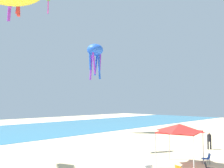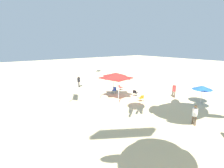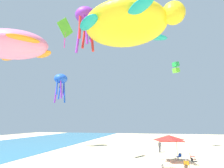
{
  "view_description": "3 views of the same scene",
  "coord_description": "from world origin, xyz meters",
  "px_view_note": "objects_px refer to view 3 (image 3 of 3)",
  "views": [
    {
      "loc": [
        -15.8,
        -6.19,
        4.87
      ],
      "look_at": [
        -2.04,
        7.09,
        6.21
      ],
      "focal_mm": 39.54,
      "sensor_mm": 36.0,
      "label": 1
    },
    {
      "loc": [
        -14.04,
        15.68,
        6.41
      ],
      "look_at": [
        1.82,
        3.65,
        1.77
      ],
      "focal_mm": 27.28,
      "sensor_mm": 36.0,
      "label": 2
    },
    {
      "loc": [
        -23.21,
        4.42,
        4.66
      ],
      "look_at": [
        -2.04,
        9.43,
        8.99
      ],
      "focal_mm": 30.78,
      "sensor_mm": 36.0,
      "label": 3
    }
  ],
  "objects_px": {
    "kite_octopus_blue": "(61,80)",
    "cooler_box": "(160,165)",
    "kite_turtle_yellow": "(127,25)",
    "person_near_umbrella": "(160,146)",
    "kite_octopus_purple": "(86,18)",
    "canopy_tent": "(169,138)",
    "folding_chair_left_of_tent": "(187,164)",
    "kite_box_green": "(176,67)",
    "folding_chair_facing_ocean": "(191,156)",
    "kite_diamond_lime": "(65,29)",
    "folding_chair_right_of_tent": "(194,161)",
    "kite_turtle_pink": "(10,45)",
    "folding_chair_near_cooler": "(179,156)"
  },
  "relations": [
    {
      "from": "kite_octopus_blue",
      "to": "kite_octopus_purple",
      "type": "relative_size",
      "value": 1.37
    },
    {
      "from": "kite_octopus_blue",
      "to": "kite_diamond_lime",
      "type": "bearing_deg",
      "value": 51.79
    },
    {
      "from": "folding_chair_near_cooler",
      "to": "kite_octopus_purple",
      "type": "bearing_deg",
      "value": -73.04
    },
    {
      "from": "folding_chair_facing_ocean",
      "to": "kite_diamond_lime",
      "type": "bearing_deg",
      "value": 119.24
    },
    {
      "from": "folding_chair_left_of_tent",
      "to": "cooler_box",
      "type": "height_order",
      "value": "folding_chair_left_of_tent"
    },
    {
      "from": "folding_chair_right_of_tent",
      "to": "kite_octopus_blue",
      "type": "relative_size",
      "value": 0.14
    },
    {
      "from": "folding_chair_right_of_tent",
      "to": "kite_diamond_lime",
      "type": "height_order",
      "value": "kite_diamond_lime"
    },
    {
      "from": "folding_chair_facing_ocean",
      "to": "kite_octopus_purple",
      "type": "height_order",
      "value": "kite_octopus_purple"
    },
    {
      "from": "kite_turtle_pink",
      "to": "folding_chair_left_of_tent",
      "type": "bearing_deg",
      "value": -142.93
    },
    {
      "from": "folding_chair_left_of_tent",
      "to": "kite_octopus_blue",
      "type": "relative_size",
      "value": 0.14
    },
    {
      "from": "folding_chair_left_of_tent",
      "to": "kite_turtle_pink",
      "type": "distance_m",
      "value": 19.18
    },
    {
      "from": "kite_octopus_purple",
      "to": "kite_turtle_pink",
      "type": "height_order",
      "value": "kite_octopus_purple"
    },
    {
      "from": "canopy_tent",
      "to": "folding_chair_facing_ocean",
      "type": "distance_m",
      "value": 4.51
    },
    {
      "from": "kite_octopus_blue",
      "to": "kite_diamond_lime",
      "type": "distance_m",
      "value": 15.37
    },
    {
      "from": "folding_chair_near_cooler",
      "to": "folding_chair_left_of_tent",
      "type": "xyz_separation_m",
      "value": [
        -4.67,
        -0.26,
        0.0
      ]
    },
    {
      "from": "kite_turtle_yellow",
      "to": "kite_diamond_lime",
      "type": "height_order",
      "value": "kite_diamond_lime"
    },
    {
      "from": "folding_chair_right_of_tent",
      "to": "folding_chair_facing_ocean",
      "type": "relative_size",
      "value": 1.0
    },
    {
      "from": "cooler_box",
      "to": "kite_octopus_purple",
      "type": "xyz_separation_m",
      "value": [
        -7.34,
        5.92,
        13.62
      ]
    },
    {
      "from": "person_near_umbrella",
      "to": "kite_diamond_lime",
      "type": "bearing_deg",
      "value": 168.92
    },
    {
      "from": "kite_diamond_lime",
      "to": "folding_chair_right_of_tent",
      "type": "bearing_deg",
      "value": 119.46
    },
    {
      "from": "kite_box_green",
      "to": "kite_turtle_pink",
      "type": "bearing_deg",
      "value": -64.71
    },
    {
      "from": "folding_chair_left_of_tent",
      "to": "kite_box_green",
      "type": "relative_size",
      "value": 0.37
    },
    {
      "from": "cooler_box",
      "to": "kite_turtle_yellow",
      "type": "bearing_deg",
      "value": 169.13
    },
    {
      "from": "kite_octopus_blue",
      "to": "cooler_box",
      "type": "bearing_deg",
      "value": 80.4
    },
    {
      "from": "cooler_box",
      "to": "kite_box_green",
      "type": "distance_m",
      "value": 21.75
    },
    {
      "from": "kite_box_green",
      "to": "kite_diamond_lime",
      "type": "relative_size",
      "value": 0.53
    },
    {
      "from": "kite_diamond_lime",
      "to": "kite_turtle_pink",
      "type": "distance_m",
      "value": 12.5
    },
    {
      "from": "kite_diamond_lime",
      "to": "kite_turtle_pink",
      "type": "xyz_separation_m",
      "value": [
        -10.46,
        -1.66,
        -6.63
      ]
    },
    {
      "from": "folding_chair_facing_ocean",
      "to": "kite_diamond_lime",
      "type": "distance_m",
      "value": 22.71
    },
    {
      "from": "cooler_box",
      "to": "kite_octopus_blue",
      "type": "xyz_separation_m",
      "value": [
        11.4,
        18.26,
        12.53
      ]
    },
    {
      "from": "folding_chair_right_of_tent",
      "to": "kite_box_green",
      "type": "height_order",
      "value": "kite_box_green"
    },
    {
      "from": "folding_chair_left_of_tent",
      "to": "kite_box_green",
      "type": "height_order",
      "value": "kite_box_green"
    },
    {
      "from": "person_near_umbrella",
      "to": "kite_turtle_pink",
      "type": "height_order",
      "value": "kite_turtle_pink"
    },
    {
      "from": "folding_chair_left_of_tent",
      "to": "cooler_box",
      "type": "bearing_deg",
      "value": 11.09
    },
    {
      "from": "canopy_tent",
      "to": "person_near_umbrella",
      "type": "bearing_deg",
      "value": 7.52
    },
    {
      "from": "folding_chair_left_of_tent",
      "to": "folding_chair_facing_ocean",
      "type": "xyz_separation_m",
      "value": [
        5.41,
        -1.32,
        0.0
      ]
    },
    {
      "from": "kite_turtle_yellow",
      "to": "folding_chair_near_cooler",
      "type": "bearing_deg",
      "value": 82.9
    },
    {
      "from": "folding_chair_left_of_tent",
      "to": "kite_box_green",
      "type": "xyz_separation_m",
      "value": [
        15.53,
        -1.18,
        14.56
      ]
    },
    {
      "from": "person_near_umbrella",
      "to": "kite_turtle_yellow",
      "type": "distance_m",
      "value": 22.86
    },
    {
      "from": "cooler_box",
      "to": "kite_turtle_pink",
      "type": "distance_m",
      "value": 17.88
    },
    {
      "from": "cooler_box",
      "to": "folding_chair_right_of_tent",
      "type": "bearing_deg",
      "value": -61.98
    },
    {
      "from": "person_near_umbrella",
      "to": "kite_octopus_purple",
      "type": "relative_size",
      "value": 0.42
    },
    {
      "from": "folding_chair_near_cooler",
      "to": "kite_octopus_purple",
      "type": "height_order",
      "value": "kite_octopus_purple"
    },
    {
      "from": "folding_chair_facing_ocean",
      "to": "kite_turtle_pink",
      "type": "relative_size",
      "value": 0.14
    },
    {
      "from": "kite_octopus_purple",
      "to": "kite_turtle_pink",
      "type": "bearing_deg",
      "value": 174.11
    },
    {
      "from": "folding_chair_near_cooler",
      "to": "kite_diamond_lime",
      "type": "xyz_separation_m",
      "value": [
        -6.25,
        13.24,
        15.73
      ]
    },
    {
      "from": "canopy_tent",
      "to": "folding_chair_left_of_tent",
      "type": "distance_m",
      "value": 3.91
    },
    {
      "from": "person_near_umbrella",
      "to": "folding_chair_left_of_tent",
      "type": "bearing_deg",
      "value": -135.8
    },
    {
      "from": "kite_octopus_purple",
      "to": "kite_box_green",
      "type": "bearing_deg",
      "value": 5.97
    },
    {
      "from": "kite_turtle_yellow",
      "to": "canopy_tent",
      "type": "bearing_deg",
      "value": 85.81
    }
  ]
}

